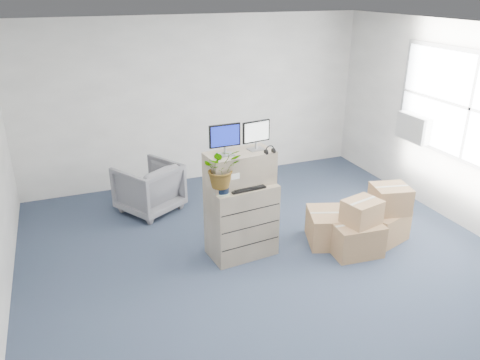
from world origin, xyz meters
name	(u,v)px	position (x,y,z in m)	size (l,w,h in m)	color
ground	(286,283)	(0.00, 0.00, 0.00)	(7.00, 7.00, 0.00)	#242D41
wall_back	(197,101)	(0.00, 3.51, 1.40)	(6.00, 0.02, 2.80)	#B7B4AE
window	(472,109)	(2.96, 0.50, 1.70)	(0.07, 2.72, 1.52)	gray
ac_unit	(415,127)	(2.87, 1.40, 1.20)	(0.24, 0.60, 0.40)	silver
filing_cabinet_lower	(241,220)	(-0.24, 0.82, 0.48)	(0.83, 0.50, 0.96)	#84735B
filing_cabinet_upper	(240,168)	(-0.24, 0.86, 1.17)	(0.83, 0.41, 0.41)	#84735B
monitor_left	(225,138)	(-0.44, 0.83, 1.59)	(0.38, 0.15, 0.38)	#99999E
monitor_right	(256,134)	(-0.02, 0.88, 1.58)	(0.37, 0.17, 0.36)	#99999E
headphones	(270,150)	(0.08, 0.71, 1.41)	(0.12, 0.12, 0.01)	black
keyboard	(247,188)	(-0.22, 0.69, 0.97)	(0.44, 0.18, 0.02)	black
mouse	(273,182)	(0.14, 0.73, 0.98)	(0.08, 0.05, 0.03)	silver
water_bottle	(249,173)	(-0.13, 0.87, 1.08)	(0.07, 0.07, 0.24)	gray
phone_dock	(237,182)	(-0.28, 0.84, 1.01)	(0.06, 0.05, 0.12)	silver
external_drive	(261,176)	(0.07, 0.95, 0.99)	(0.19, 0.14, 0.06)	black
tissue_box	(260,172)	(0.04, 0.91, 1.06)	(0.22, 0.11, 0.08)	#4795F1
potted_plant	(222,173)	(-0.54, 0.68, 1.23)	(0.47, 0.52, 0.46)	#8FA887
office_chair	(149,185)	(-1.10, 2.48, 0.42)	(0.81, 0.76, 0.83)	slate
cardboard_boxes	(360,224)	(1.30, 0.45, 0.30)	(1.43, 1.01, 0.79)	#997449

